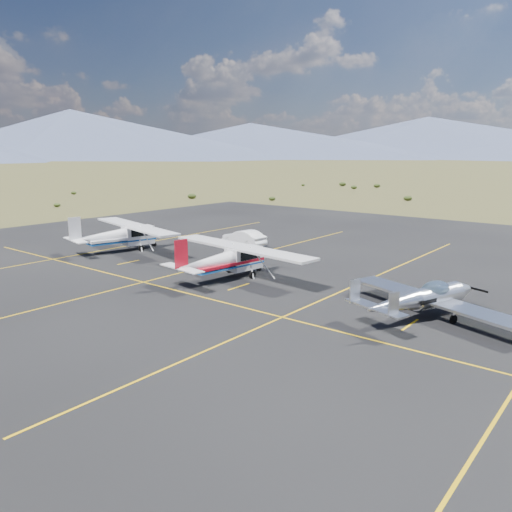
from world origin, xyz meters
TOP-DOWN VIEW (x-y plane):
  - ground at (0.00, 0.00)m, footprint 1600.00×1600.00m
  - apron at (0.00, 7.00)m, footprint 72.00×72.00m
  - aircraft_low_wing at (-1.62, -3.63)m, footprint 7.48×10.09m
  - aircraft_cessna at (-1.85, 9.40)m, footprint 7.35×12.18m
  - aircraft_plain at (-0.54, 22.52)m, footprint 8.03×12.50m
  - sedan at (7.63, 15.99)m, footprint 1.93×4.44m

SIDE VIEW (x-z plane):
  - ground at x=0.00m, z-range 0.00..0.00m
  - apron at x=0.00m, z-range -0.01..0.01m
  - sedan at x=7.63m, z-range 0.01..1.43m
  - aircraft_low_wing at x=-1.62m, z-range -0.05..2.17m
  - aircraft_cessna at x=-1.85m, z-range -0.17..2.90m
  - aircraft_plain at x=-0.54m, z-range -0.18..2.99m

